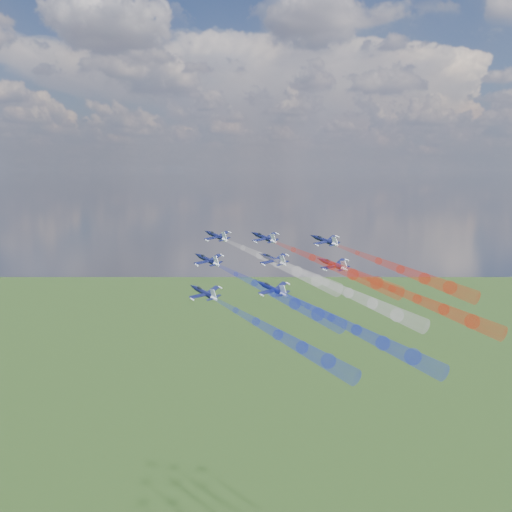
% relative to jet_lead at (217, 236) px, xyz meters
% --- Properties ---
extents(jet_lead, '(13.57, 12.99, 6.57)m').
position_rel_jet_lead_xyz_m(jet_lead, '(0.00, 0.00, 0.00)').
color(jet_lead, black).
extents(trail_lead, '(36.75, 24.47, 12.13)m').
position_rel_jet_lead_xyz_m(trail_lead, '(21.28, -12.63, -4.91)').
color(trail_lead, white).
extents(jet_inner_left, '(13.57, 12.99, 6.57)m').
position_rel_jet_lead_xyz_m(jet_inner_left, '(3.60, -15.75, -4.40)').
color(jet_inner_left, black).
extents(trail_inner_left, '(36.75, 24.47, 12.13)m').
position_rel_jet_lead_xyz_m(trail_inner_left, '(24.88, -28.37, -9.30)').
color(trail_inner_left, '#1A2AE3').
extents(jet_inner_right, '(13.57, 12.99, 6.57)m').
position_rel_jet_lead_xyz_m(jet_inner_right, '(13.75, 0.71, -0.05)').
color(jet_inner_right, black).
extents(trail_inner_right, '(36.75, 24.47, 12.13)m').
position_rel_jet_lead_xyz_m(trail_inner_right, '(35.03, -11.91, -4.96)').
color(trail_inner_right, red).
extents(jet_outer_left, '(13.57, 12.99, 6.57)m').
position_rel_jet_lead_xyz_m(jet_outer_left, '(8.75, -30.69, -9.80)').
color(jet_outer_left, black).
extents(trail_outer_left, '(36.75, 24.47, 12.13)m').
position_rel_jet_lead_xyz_m(trail_outer_left, '(30.03, -43.32, -14.71)').
color(trail_outer_left, '#1A2AE3').
extents(jet_center_third, '(13.57, 12.99, 6.57)m').
position_rel_jet_lead_xyz_m(jet_center_third, '(19.87, -11.82, -4.11)').
color(jet_center_third, black).
extents(trail_center_third, '(36.75, 24.47, 12.13)m').
position_rel_jet_lead_xyz_m(trail_center_third, '(41.15, -24.44, -9.02)').
color(trail_center_third, white).
extents(jet_outer_right, '(13.57, 12.99, 6.57)m').
position_rel_jet_lead_xyz_m(jet_outer_right, '(29.98, 3.89, -0.66)').
color(jet_outer_right, black).
extents(trail_outer_right, '(36.75, 24.47, 12.13)m').
position_rel_jet_lead_xyz_m(trail_outer_right, '(51.26, -8.74, -5.57)').
color(trail_outer_right, red).
extents(jet_rear_left, '(13.57, 12.99, 6.57)m').
position_rel_jet_lead_xyz_m(jet_rear_left, '(23.95, -26.47, -8.77)').
color(jet_rear_left, black).
extents(trail_rear_left, '(36.75, 24.47, 12.13)m').
position_rel_jet_lead_xyz_m(trail_rear_left, '(45.23, -39.10, -13.67)').
color(trail_rear_left, '#1A2AE3').
extents(jet_rear_right, '(13.57, 12.99, 6.57)m').
position_rel_jet_lead_xyz_m(jet_rear_right, '(34.79, -9.33, -5.08)').
color(jet_rear_right, black).
extents(trail_rear_right, '(36.75, 24.47, 12.13)m').
position_rel_jet_lead_xyz_m(trail_rear_right, '(56.07, -21.96, -9.99)').
color(trail_rear_right, red).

